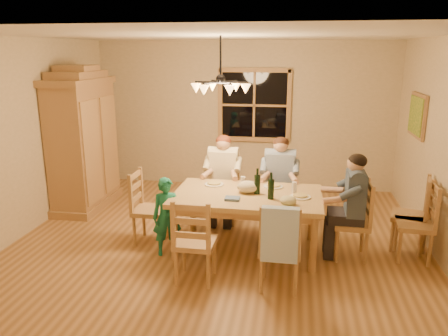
% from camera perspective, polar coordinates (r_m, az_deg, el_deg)
% --- Properties ---
extents(floor, '(5.50, 5.50, 0.00)m').
position_cam_1_polar(floor, '(6.15, -0.41, -9.07)').
color(floor, olive).
rests_on(floor, ground).
extents(ceiling, '(5.50, 5.00, 0.02)m').
position_cam_1_polar(ceiling, '(5.62, -0.46, 16.96)').
color(ceiling, white).
rests_on(ceiling, wall_back).
extents(wall_back, '(5.50, 0.02, 2.70)m').
position_cam_1_polar(wall_back, '(8.17, 2.56, 6.85)').
color(wall_back, '#C0B088').
rests_on(wall_back, floor).
extents(wall_left, '(0.02, 5.00, 2.70)m').
position_cam_1_polar(wall_left, '(6.76, -24.14, 3.82)').
color(wall_left, '#C0B088').
rests_on(wall_left, floor).
extents(wall_right, '(0.02, 5.00, 2.70)m').
position_cam_1_polar(wall_right, '(5.93, 26.78, 2.12)').
color(wall_right, '#C0B088').
rests_on(wall_right, floor).
extents(window, '(1.30, 0.06, 1.30)m').
position_cam_1_polar(window, '(8.09, 3.97, 8.18)').
color(window, black).
rests_on(window, wall_back).
extents(painting, '(0.06, 0.78, 0.64)m').
position_cam_1_polar(painting, '(7.02, 23.92, 6.29)').
color(painting, '#9F6B45').
rests_on(painting, wall_right).
extents(chandelier, '(0.77, 0.68, 0.71)m').
position_cam_1_polar(chandelier, '(5.63, -0.45, 10.61)').
color(chandelier, black).
rests_on(chandelier, ceiling).
extents(armoire, '(0.66, 1.40, 2.30)m').
position_cam_1_polar(armoire, '(7.44, -17.87, 3.03)').
color(armoire, '#9F6B45').
rests_on(armoire, floor).
extents(dining_table, '(1.88, 1.17, 0.76)m').
position_cam_1_polar(dining_table, '(5.58, 3.04, -4.36)').
color(dining_table, tan).
rests_on(dining_table, floor).
extents(chair_far_left, '(0.45, 0.43, 0.99)m').
position_cam_1_polar(chair_far_left, '(6.59, -0.10, -4.55)').
color(chair_far_left, tan).
rests_on(chair_far_left, floor).
extents(chair_far_right, '(0.45, 0.43, 0.99)m').
position_cam_1_polar(chair_far_right, '(6.50, 7.16, -4.94)').
color(chair_far_right, tan).
rests_on(chair_far_right, floor).
extents(chair_near_left, '(0.45, 0.43, 0.99)m').
position_cam_1_polar(chair_near_left, '(4.99, -3.74, -11.25)').
color(chair_near_left, tan).
rests_on(chair_near_left, floor).
extents(chair_near_right, '(0.45, 0.43, 0.99)m').
position_cam_1_polar(chair_near_right, '(4.87, 7.26, -12.04)').
color(chair_near_right, tan).
rests_on(chair_near_right, floor).
extents(chair_end_left, '(0.43, 0.45, 0.99)m').
position_cam_1_polar(chair_end_left, '(5.99, -9.53, -6.82)').
color(chair_end_left, tan).
rests_on(chair_end_left, floor).
extents(chair_end_right, '(0.43, 0.45, 0.99)m').
position_cam_1_polar(chair_end_right, '(5.71, 16.17, -8.34)').
color(chair_end_right, tan).
rests_on(chair_end_right, floor).
extents(adult_woman, '(0.40, 0.42, 0.87)m').
position_cam_1_polar(adult_woman, '(6.43, -0.10, -0.03)').
color(adult_woman, beige).
rests_on(adult_woman, floor).
extents(adult_plaid_man, '(0.40, 0.42, 0.87)m').
position_cam_1_polar(adult_plaid_man, '(6.34, 7.32, -0.37)').
color(adult_plaid_man, '#304F85').
rests_on(adult_plaid_man, floor).
extents(adult_slate_man, '(0.42, 0.40, 0.87)m').
position_cam_1_polar(adult_slate_man, '(5.53, 16.58, -3.20)').
color(adult_slate_man, '#3D4D63').
rests_on(adult_slate_man, floor).
extents(towel, '(0.38, 0.10, 0.58)m').
position_cam_1_polar(towel, '(4.53, 7.30, -8.65)').
color(towel, '#ACC6E8').
rests_on(towel, chair_near_right).
extents(wine_bottle_a, '(0.08, 0.08, 0.33)m').
position_cam_1_polar(wine_bottle_a, '(5.52, 4.36, -1.72)').
color(wine_bottle_a, black).
rests_on(wine_bottle_a, dining_table).
extents(wine_bottle_b, '(0.08, 0.08, 0.33)m').
position_cam_1_polar(wine_bottle_b, '(5.34, 6.17, -2.33)').
color(wine_bottle_b, black).
rests_on(wine_bottle_b, dining_table).
extents(plate_woman, '(0.26, 0.26, 0.02)m').
position_cam_1_polar(plate_woman, '(5.90, -1.31, -2.15)').
color(plate_woman, white).
rests_on(plate_woman, dining_table).
extents(plate_plaid, '(0.26, 0.26, 0.02)m').
position_cam_1_polar(plate_plaid, '(5.84, 6.45, -2.41)').
color(plate_plaid, white).
rests_on(plate_plaid, dining_table).
extents(plate_slate, '(0.26, 0.26, 0.02)m').
position_cam_1_polar(plate_slate, '(5.48, 9.93, -3.72)').
color(plate_slate, white).
rests_on(plate_slate, dining_table).
extents(wine_glass_a, '(0.06, 0.06, 0.14)m').
position_cam_1_polar(wine_glass_a, '(5.81, 2.49, -1.80)').
color(wine_glass_a, silver).
rests_on(wine_glass_a, dining_table).
extents(wine_glass_b, '(0.06, 0.06, 0.14)m').
position_cam_1_polar(wine_glass_b, '(5.64, 9.15, -2.51)').
color(wine_glass_b, silver).
rests_on(wine_glass_b, dining_table).
extents(cap, '(0.20, 0.20, 0.11)m').
position_cam_1_polar(cap, '(5.19, 8.38, -4.23)').
color(cap, tan).
rests_on(cap, dining_table).
extents(napkin, '(0.18, 0.14, 0.03)m').
position_cam_1_polar(napkin, '(5.32, 1.10, -4.01)').
color(napkin, slate).
rests_on(napkin, dining_table).
extents(cloth_bundle, '(0.28, 0.22, 0.15)m').
position_cam_1_polar(cloth_bundle, '(5.57, 3.14, -2.47)').
color(cloth_bundle, '#C0B28B').
rests_on(cloth_bundle, dining_table).
extents(child, '(0.43, 0.35, 1.01)m').
position_cam_1_polar(child, '(5.55, -7.45, -6.33)').
color(child, '#1A795F').
rests_on(child, floor).
extents(chair_spare_front, '(0.46, 0.47, 0.99)m').
position_cam_1_polar(chair_spare_front, '(5.93, 23.46, -8.17)').
color(chair_spare_front, tan).
rests_on(chair_spare_front, floor).
extents(chair_spare_back, '(0.52, 0.53, 0.99)m').
position_cam_1_polar(chair_spare_back, '(6.19, 22.84, -7.12)').
color(chair_spare_back, tan).
rests_on(chair_spare_back, floor).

